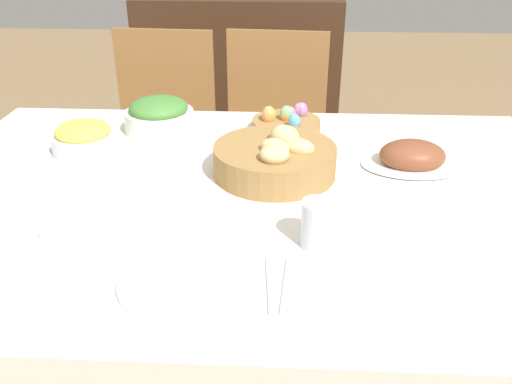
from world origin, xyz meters
The scene contains 15 objects.
dining_table centered at (0.00, 0.00, 0.39)m, with size 1.68×1.16×0.78m.
chair_far_left centered at (-0.43, 0.93, 0.51)m, with size 0.45×0.45×0.96m.
chair_far_center centered at (0.04, 0.93, 0.51)m, with size 0.45×0.45×0.96m.
sideboard centered at (-0.17, 1.87, 0.49)m, with size 1.11×0.44×0.98m.
bread_basket centered at (0.07, 0.09, 0.82)m, with size 0.32×0.32×0.12m.
egg_basket centered at (0.09, 0.41, 0.80)m, with size 0.21×0.21×0.08m.
ham_platter centered at (0.43, 0.16, 0.80)m, with size 0.27×0.19×0.08m.
green_salad_bowl centered at (-0.30, 0.38, 0.83)m, with size 0.21×0.21×0.11m.
pineapple_bowl centered at (-0.48, 0.21, 0.82)m, with size 0.18×0.18×0.09m.
dinner_plate centered at (-0.09, -0.38, 0.78)m, with size 0.26×0.26×0.01m.
fork centered at (-0.24, -0.38, 0.78)m, with size 0.02×0.17×0.00m.
knife centered at (0.07, -0.38, 0.78)m, with size 0.02×0.17×0.00m.
spoon centered at (0.10, -0.38, 0.78)m, with size 0.02×0.17×0.00m.
drinking_cup centered at (0.16, -0.24, 0.83)m, with size 0.07×0.07×0.10m.
butter_dish centered at (-0.35, -0.22, 0.79)m, with size 0.12×0.08×0.03m.
Camera 1 is at (0.08, -1.18, 1.39)m, focal length 38.00 mm.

